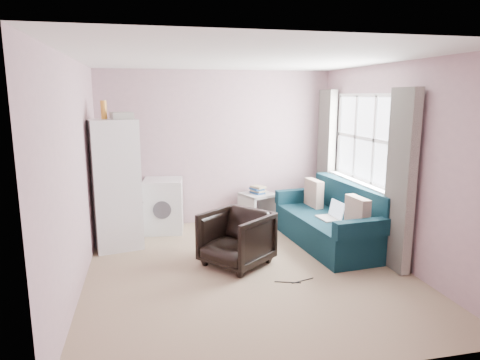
# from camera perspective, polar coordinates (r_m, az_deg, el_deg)

# --- Properties ---
(room) EXTENTS (3.84, 4.24, 2.54)m
(room) POSITION_cam_1_polar(r_m,az_deg,el_deg) (5.02, 1.13, 1.54)
(room) COLOR #987F63
(room) RESTS_ON ground
(armchair) EXTENTS (0.99, 1.00, 0.75)m
(armchair) POSITION_cam_1_polar(r_m,az_deg,el_deg) (5.37, -0.50, -7.47)
(armchair) COLOR black
(armchair) RESTS_ON ground
(fridge) EXTENTS (0.74, 0.73, 2.03)m
(fridge) POSITION_cam_1_polar(r_m,az_deg,el_deg) (6.13, -16.32, -0.43)
(fridge) COLOR silver
(fridge) RESTS_ON ground
(washing_machine) EXTENTS (0.65, 0.65, 0.82)m
(washing_machine) POSITION_cam_1_polar(r_m,az_deg,el_deg) (6.78, -10.17, -3.21)
(washing_machine) COLOR silver
(washing_machine) RESTS_ON ground
(side_table) EXTENTS (0.62, 0.62, 0.64)m
(side_table) POSITION_cam_1_polar(r_m,az_deg,el_deg) (7.07, 2.33, -3.51)
(side_table) COLOR #9D9C99
(side_table) RESTS_ON ground
(sofa) EXTENTS (1.05, 2.02, 0.87)m
(sofa) POSITION_cam_1_polar(r_m,az_deg,el_deg) (6.25, 12.32, -5.58)
(sofa) COLOR #0B2A35
(sofa) RESTS_ON ground
(window_dressing) EXTENTS (0.17, 2.62, 2.18)m
(window_dressing) POSITION_cam_1_polar(r_m,az_deg,el_deg) (6.31, 15.37, 1.78)
(window_dressing) COLOR white
(window_dressing) RESTS_ON ground
(floor_cables) EXTENTS (0.47, 0.11, 0.01)m
(floor_cables) POSITION_cam_1_polar(r_m,az_deg,el_deg) (5.06, 7.37, -13.26)
(floor_cables) COLOR black
(floor_cables) RESTS_ON ground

